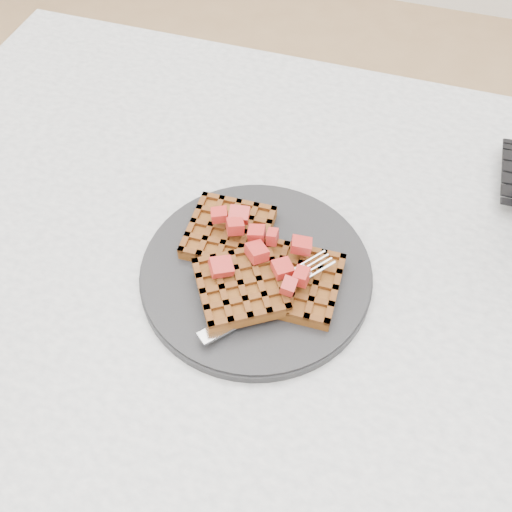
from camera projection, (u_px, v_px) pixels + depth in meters
The scene contains 6 objects.
ground at pixel (284, 459), 1.28m from camera, with size 4.00×4.00×0.00m, color tan.
table at pixel (302, 315), 0.77m from camera, with size 1.20×0.80×0.75m.
plate at pixel (256, 272), 0.66m from camera, with size 0.27×0.27×0.02m, color black.
waffles at pixel (255, 265), 0.65m from camera, with size 0.19×0.19×0.03m.
strawberry_pile at pixel (256, 248), 0.63m from camera, with size 0.15×0.15×0.02m, color #960909, non-canonical shape.
fork at pixel (277, 297), 0.62m from camera, with size 0.02×0.18×0.02m, color silver, non-canonical shape.
Camera 1 is at (0.06, -0.39, 1.30)m, focal length 40.00 mm.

